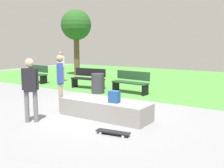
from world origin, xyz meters
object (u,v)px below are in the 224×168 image
skater_watching (60,78)px  park_bench_center_lawn (36,73)px  pedestrian_with_backpack (61,64)px  skater_performing_trick (30,85)px  trash_bin (98,83)px  concrete_ledge (105,109)px  park_bench_near_path (89,78)px  backpack_on_ledge (114,97)px  park_bench_near_lamppost (131,82)px  skateboard_by_ledge (113,132)px  tree_slender_maple (76,26)px

skater_watching → park_bench_center_lawn: (-5.39, 3.69, -0.53)m
pedestrian_with_backpack → skater_performing_trick: bearing=-51.7°
trash_bin → park_bench_center_lawn: bearing=171.5°
concrete_ledge → trash_bin: size_ratio=3.22×
park_bench_near_path → backpack_on_ledge: bearing=-44.3°
park_bench_near_path → park_bench_near_lamppost: same height
park_bench_center_lawn → pedestrian_with_backpack: size_ratio=1.01×
skateboard_by_ledge → park_bench_near_lamppost: park_bench_near_lamppost is taller
tree_slender_maple → park_bench_near_lamppost: bearing=-30.8°
backpack_on_ledge → skateboard_by_ledge: backpack_on_ledge is taller
backpack_on_ledge → park_bench_near_lamppost: 4.09m
skater_performing_trick → pedestrian_with_backpack: size_ratio=1.04×
concrete_ledge → tree_slender_maple: tree_slender_maple is taller
trash_bin → pedestrian_with_backpack: bearing=155.7°
skater_watching → tree_slender_maple: size_ratio=0.41×
concrete_ledge → trash_bin: (-2.38, 2.90, 0.16)m
park_bench_center_lawn → trash_bin: park_bench_center_lawn is taller
skater_performing_trick → park_bench_center_lawn: 7.50m
park_bench_near_lamppost → trash_bin: park_bench_near_lamppost is taller
park_bench_near_lamppost → backpack_on_ledge: bearing=-66.9°
skater_watching → skateboard_by_ledge: bearing=-20.7°
backpack_on_ledge → pedestrian_with_backpack: (-6.47, 4.67, 0.31)m
park_bench_near_path → park_bench_center_lawn: same height
skateboard_by_ledge → pedestrian_with_backpack: bearing=141.4°
skater_watching → park_bench_near_lamppost: bearing=84.9°
backpack_on_ledge → skater_performing_trick: size_ratio=0.19×
skater_watching → trash_bin: skater_watching is taller
skater_performing_trick → park_bench_near_path: skater_performing_trick is taller
skater_watching → trash_bin: size_ratio=2.11×
park_bench_near_path → park_bench_near_lamppost: size_ratio=1.00×
skateboard_by_ledge → trash_bin: size_ratio=1.00×
skater_watching → skateboard_by_ledge: size_ratio=2.10×
park_bench_center_lawn → pedestrian_with_backpack: 1.41m
concrete_ledge → trash_bin: bearing=129.4°
tree_slender_maple → trash_bin: size_ratio=5.10×
backpack_on_ledge → tree_slender_maple: size_ratio=0.08×
skater_watching → park_bench_near_lamppost: skater_watching is taller
skateboard_by_ledge → skater_performing_trick: bearing=-171.8°
concrete_ledge → skateboard_by_ledge: concrete_ledge is taller
backpack_on_ledge → concrete_ledge: bearing=-18.6°
backpack_on_ledge → park_bench_center_lawn: size_ratio=0.20×
skater_watching → pedestrian_with_backpack: 6.52m
park_bench_near_lamppost → trash_bin: bearing=-146.1°
backpack_on_ledge → trash_bin: (-2.75, 2.99, -0.24)m
backpack_on_ledge → trash_bin: size_ratio=0.39×
skater_watching → concrete_ledge: bearing=3.9°
skater_watching → park_bench_near_path: (-1.88, 3.76, -0.53)m
tree_slender_maple → trash_bin: tree_slender_maple is taller
backpack_on_ledge → park_bench_near_path: 5.35m
concrete_ledge → park_bench_center_lawn: (-6.96, 3.58, 0.23)m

